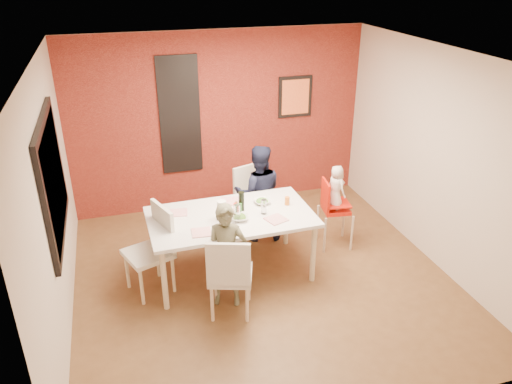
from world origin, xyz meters
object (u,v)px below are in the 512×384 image
object	(u,v)px
chair_left	(155,245)
child_far	(258,193)
paper_towel_roll	(222,210)
high_chair	(333,207)
chair_near	(230,273)
toddler	(336,187)
child_near	(227,256)
wine_bottle	(241,202)
chair_far	(252,196)
dining_table	(231,221)

from	to	relation	value
chair_left	child_far	world-z (taller)	child_far
paper_towel_roll	high_chair	bearing A→B (deg)	12.09
chair_near	paper_towel_roll	bearing A→B (deg)	-79.04
child_far	toddler	world-z (taller)	child_far
chair_near	high_chair	distance (m)	2.00
child_near	wine_bottle	xyz separation A→B (m)	(0.33, 0.60, 0.33)
high_chair	chair_far	bearing A→B (deg)	59.84
toddler	paper_towel_roll	xyz separation A→B (m)	(-1.62, -0.34, 0.07)
child_near	toddler	xyz separation A→B (m)	(1.69, 0.82, 0.25)
dining_table	paper_towel_roll	bearing A→B (deg)	-150.99
child_near	wine_bottle	bearing A→B (deg)	79.43
wine_bottle	dining_table	bearing A→B (deg)	-161.97
toddler	chair_far	bearing A→B (deg)	35.24
high_chair	wine_bottle	distance (m)	1.40
toddler	chair_left	bearing A→B (deg)	80.11
child_far	paper_towel_roll	xyz separation A→B (m)	(-0.70, -0.83, 0.25)
chair_left	chair_far	bearing A→B (deg)	104.88
dining_table	chair_far	bearing A→B (deg)	61.37
chair_left	child_near	distance (m)	0.90
high_chair	child_far	bearing A→B (deg)	69.56
dining_table	chair_left	distance (m)	0.94
dining_table	high_chair	distance (m)	1.51
dining_table	child_near	xyz separation A→B (m)	(-0.19, -0.56, -0.12)
child_near	paper_towel_roll	xyz separation A→B (m)	(0.07, 0.49, 0.32)
chair_near	child_far	xyz separation A→B (m)	(0.79, 1.56, 0.13)
chair_far	child_near	bearing A→B (deg)	-134.40
toddler	high_chair	bearing A→B (deg)	58.57
chair_left	paper_towel_roll	xyz separation A→B (m)	(0.80, -0.03, 0.35)
paper_towel_roll	child_far	bearing A→B (deg)	49.86
high_chair	wine_bottle	bearing A→B (deg)	107.72
chair_near	child_far	bearing A→B (deg)	-98.68
child_far	toddler	distance (m)	1.06
chair_near	toddler	size ratio (longest dim) A/B	1.66
dining_table	chair_left	world-z (taller)	chair_left
dining_table	chair_far	distance (m)	1.16
high_chair	dining_table	bearing A→B (deg)	108.58
dining_table	toddler	world-z (taller)	toddler
toddler	child_far	bearing A→B (deg)	44.82
chair_near	toddler	bearing A→B (deg)	-129.84
dining_table	toddler	size ratio (longest dim) A/B	3.28
chair_near	child_near	distance (m)	0.25
chair_left	wine_bottle	size ratio (longest dim) A/B	3.99
chair_near	paper_towel_roll	world-z (taller)	paper_towel_roll
child_near	toddler	size ratio (longest dim) A/B	2.06
child_near	child_far	distance (m)	1.52
child_far	chair_left	bearing A→B (deg)	39.24
dining_table	toddler	distance (m)	1.52
wine_bottle	paper_towel_roll	distance (m)	0.29
chair_far	child_near	world-z (taller)	child_near
wine_bottle	paper_towel_roll	bearing A→B (deg)	-156.70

